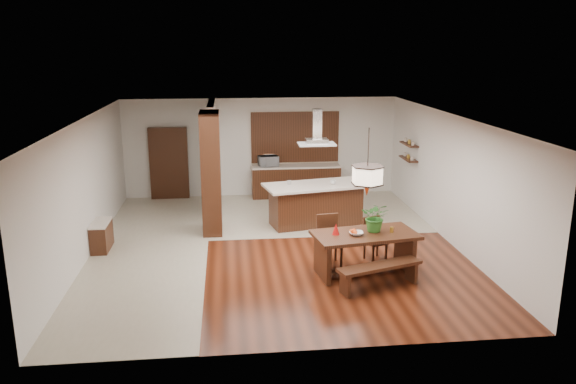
{
  "coord_description": "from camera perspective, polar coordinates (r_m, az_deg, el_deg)",
  "views": [
    {
      "loc": [
        -1.01,
        -11.87,
        4.38
      ],
      "look_at": [
        0.3,
        0.0,
        1.25
      ],
      "focal_mm": 35.0,
      "sensor_mm": 36.0,
      "label": 1
    }
  ],
  "objects": [
    {
      "name": "napkin_cone",
      "position": [
        10.87,
        4.88,
        -3.76
      ],
      "size": [
        0.16,
        0.16,
        0.22
      ],
      "primitive_type": "cone",
      "rotation": [
        0.0,
        0.0,
        0.1
      ],
      "color": "#B50E0C",
      "rests_on": "dining_table"
    },
    {
      "name": "dining_bench",
      "position": [
        10.64,
        9.26,
        -8.45
      ],
      "size": [
        1.69,
        0.87,
        0.47
      ],
      "primitive_type": null,
      "rotation": [
        0.0,
        0.0,
        0.32
      ],
      "color": "black",
      "rests_on": "ground"
    },
    {
      "name": "shelf_lower",
      "position": [
        15.56,
        12.12,
        3.32
      ],
      "size": [
        0.26,
        0.9,
        0.04
      ],
      "primitive_type": "cube",
      "color": "black",
      "rests_on": "room_shell"
    },
    {
      "name": "pendant_lantern",
      "position": [
        10.68,
        8.12,
        3.0
      ],
      "size": [
        0.64,
        0.64,
        1.31
      ],
      "primitive_type": null,
      "color": "beige",
      "rests_on": "room_shell"
    },
    {
      "name": "rear_counter",
      "position": [
        16.66,
        0.8,
        1.14
      ],
      "size": [
        2.6,
        0.62,
        0.95
      ],
      "color": "black",
      "rests_on": "ground"
    },
    {
      "name": "island_cup",
      "position": [
        13.88,
        4.59,
        1.0
      ],
      "size": [
        0.18,
        0.18,
        0.11
      ],
      "primitive_type": "imported",
      "rotation": [
        0.0,
        0.0,
        0.39
      ],
      "color": "silver",
      "rests_on": "kitchen_island"
    },
    {
      "name": "soffit_band",
      "position": [
        12.01,
        -1.44,
        7.53
      ],
      "size": [
        8.0,
        9.0,
        0.02
      ],
      "primitive_type": "cube",
      "color": "#3C1F0F",
      "rests_on": "room_shell"
    },
    {
      "name": "dining_chair_left",
      "position": [
        11.52,
        4.3,
        -4.96
      ],
      "size": [
        0.51,
        0.51,
        1.03
      ],
      "primitive_type": null,
      "rotation": [
        0.0,
        0.0,
        0.13
      ],
      "color": "black",
      "rests_on": "ground"
    },
    {
      "name": "room_shell",
      "position": [
        12.14,
        -1.41,
        3.67
      ],
      "size": [
        9.0,
        9.04,
        2.92
      ],
      "color": "#3B160A",
      "rests_on": "ground"
    },
    {
      "name": "tile_kitchen",
      "position": [
        15.19,
        2.53,
        -2.06
      ],
      "size": [
        5.5,
        4.0,
        0.01
      ],
      "primitive_type": "cube",
      "color": "beige",
      "rests_on": "ground"
    },
    {
      "name": "hallway_console",
      "position": [
        13.04,
        -18.41,
        -4.26
      ],
      "size": [
        0.37,
        0.88,
        0.63
      ],
      "primitive_type": "cube",
      "color": "black",
      "rests_on": "ground"
    },
    {
      "name": "partition_pier",
      "position": [
        13.4,
        -7.82,
        1.92
      ],
      "size": [
        0.45,
        1.0,
        2.9
      ],
      "primitive_type": "cube",
      "color": "black",
      "rests_on": "ground"
    },
    {
      "name": "hallway_doorway",
      "position": [
        16.69,
        -12.0,
        2.86
      ],
      "size": [
        1.1,
        0.2,
        2.1
      ],
      "primitive_type": "cube",
      "color": "black",
      "rests_on": "ground"
    },
    {
      "name": "kitchen_island",
      "position": [
        14.04,
        2.85,
        -1.2
      ],
      "size": [
        2.72,
        1.59,
        1.05
      ],
      "rotation": [
        0.0,
        0.0,
        0.2
      ],
      "color": "black",
      "rests_on": "ground"
    },
    {
      "name": "fruit_bowl",
      "position": [
        10.91,
        6.95,
        -4.19
      ],
      "size": [
        0.29,
        0.29,
        0.07
      ],
      "primitive_type": "imported",
      "rotation": [
        0.0,
        0.0,
        -0.07
      ],
      "color": "beige",
      "rests_on": "dining_table"
    },
    {
      "name": "tile_hallway",
      "position": [
        12.77,
        -13.8,
        -5.79
      ],
      "size": [
        2.5,
        9.0,
        0.01
      ],
      "primitive_type": "cube",
      "color": "beige",
      "rests_on": "ground"
    },
    {
      "name": "foliage_plant",
      "position": [
        11.09,
        8.9,
        -2.51
      ],
      "size": [
        0.67,
        0.62,
        0.6
      ],
      "primitive_type": "imported",
      "rotation": [
        0.0,
        0.0,
        -0.36
      ],
      "color": "#2B6923",
      "rests_on": "dining_table"
    },
    {
      "name": "kitchen_window",
      "position": [
        16.66,
        0.71,
        5.61
      ],
      "size": [
        2.6,
        0.08,
        1.5
      ],
      "primitive_type": "cube",
      "color": "#A05930",
      "rests_on": "room_shell"
    },
    {
      "name": "gold_ornament",
      "position": [
        11.17,
        10.5,
        -3.77
      ],
      "size": [
        0.1,
        0.1,
        0.1
      ],
      "primitive_type": "cylinder",
      "rotation": [
        0.0,
        0.0,
        0.43
      ],
      "color": "gold",
      "rests_on": "dining_table"
    },
    {
      "name": "range_hood",
      "position": [
        13.65,
        2.95,
        6.6
      ],
      "size": [
        0.9,
        0.55,
        0.87
      ],
      "primitive_type": null,
      "color": "silver",
      "rests_on": "room_shell"
    },
    {
      "name": "microwave",
      "position": [
        16.42,
        -2.02,
        3.16
      ],
      "size": [
        0.62,
        0.5,
        0.3
      ],
      "primitive_type": "imported",
      "rotation": [
        0.0,
        0.0,
        0.25
      ],
      "color": "silver",
      "rests_on": "rear_counter"
    },
    {
      "name": "shelf_upper",
      "position": [
        15.49,
        12.2,
        4.77
      ],
      "size": [
        0.26,
        0.9,
        0.04
      ],
      "primitive_type": "cube",
      "color": "black",
      "rests_on": "room_shell"
    },
    {
      "name": "dining_table",
      "position": [
        11.12,
        7.81,
        -5.24
      ],
      "size": [
        2.14,
        1.3,
        0.84
      ],
      "rotation": [
        0.0,
        0.0,
        0.15
      ],
      "color": "black",
      "rests_on": "ground"
    },
    {
      "name": "dining_chair_right",
      "position": [
        11.9,
        8.89,
        -4.77
      ],
      "size": [
        0.51,
        0.51,
        0.91
      ],
      "primitive_type": null,
      "rotation": [
        0.0,
        0.0,
        0.34
      ],
      "color": "black",
      "rests_on": "ground"
    },
    {
      "name": "partition_stub",
      "position": [
        15.46,
        -7.65,
        3.63
      ],
      "size": [
        0.18,
        2.4,
        2.9
      ],
      "primitive_type": "cube",
      "color": "silver",
      "rests_on": "ground"
    }
  ]
}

